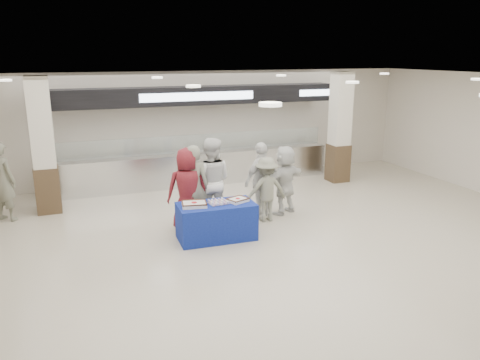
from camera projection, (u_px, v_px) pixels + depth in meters
name	position (u px, v px, depth m)	size (l,w,h in m)	color
ground	(274.00, 254.00, 8.85)	(14.00, 14.00, 0.00)	beige
serving_line	(196.00, 144.00, 13.42)	(8.70, 0.85, 2.80)	silver
column_left	(44.00, 149.00, 10.87)	(0.55, 0.55, 3.20)	#3D2C1B
column_right	(340.00, 130.00, 13.61)	(0.55, 0.55, 3.20)	#3D2C1B
display_table	(216.00, 221.00, 9.52)	(1.55, 0.78, 0.75)	navy
sheet_cake_left	(194.00, 204.00, 9.25)	(0.54, 0.46, 0.10)	white
sheet_cake_right	(238.00, 200.00, 9.55)	(0.48, 0.43, 0.09)	white
cupcake_tray	(218.00, 202.00, 9.43)	(0.40, 0.31, 0.06)	#BCBDC2
civilian_maroon	(188.00, 189.00, 9.93)	(0.87, 0.57, 1.79)	maroon
soldier_a	(194.00, 187.00, 9.99)	(0.67, 0.44, 1.84)	slate
chef_tall	(211.00, 181.00, 10.28)	(0.94, 0.73, 1.93)	white
chef_short	(262.00, 180.00, 10.71)	(1.03, 0.43, 1.75)	white
soldier_b	(266.00, 189.00, 10.47)	(0.95, 0.55, 1.47)	slate
civilian_white	(285.00, 180.00, 10.96)	(1.51, 0.48, 1.63)	white
soldier_bg	(3.00, 181.00, 10.47)	(0.66, 0.44, 1.82)	slate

